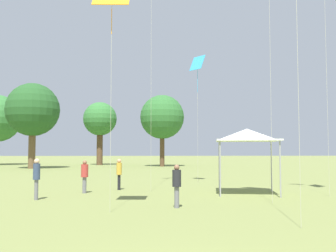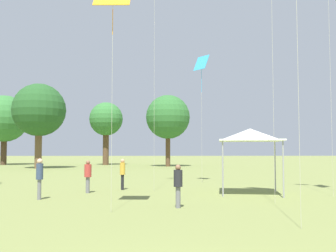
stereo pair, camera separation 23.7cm
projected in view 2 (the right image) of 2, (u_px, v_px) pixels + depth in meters
name	position (u px, v px, depth m)	size (l,w,h in m)	color
person_standing_2	(88.00, 174.00, 20.25)	(0.48, 0.48, 1.68)	slate
person_standing_3	(123.00, 171.00, 21.87)	(0.40, 0.40, 1.72)	black
person_standing_4	(178.00, 182.00, 15.01)	(0.46, 0.46, 1.65)	slate
person_standing_6	(40.00, 174.00, 17.53)	(0.41, 0.41, 1.83)	slate
canopy_tent	(250.00, 135.00, 19.83)	(3.54, 3.54, 3.29)	white
kite_4	(201.00, 66.00, 26.67)	(1.05, 1.17, 8.64)	#339EDB
kite_8	(113.00, 0.00, 14.40)	(1.36, 0.98, 8.31)	orange
distant_tree_0	(39.00, 110.00, 47.82)	(6.43, 6.43, 10.33)	brown
distant_tree_1	(168.00, 117.00, 53.64)	(6.00, 6.00, 9.75)	brown
distant_tree_2	(106.00, 120.00, 59.19)	(5.03, 5.03, 9.43)	brown
distant_tree_3	(5.00, 119.00, 59.25)	(7.04, 7.04, 10.49)	#473323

